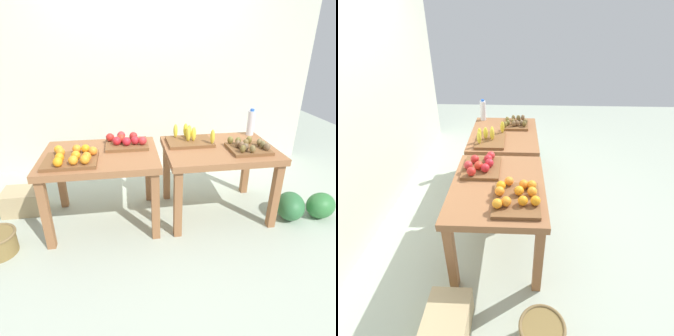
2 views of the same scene
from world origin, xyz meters
TOP-DOWN VIEW (x-y plane):
  - ground_plane at (0.00, 0.00)m, footprint 8.00×8.00m
  - back_wall at (0.00, 1.35)m, footprint 4.40×0.12m
  - display_table_left at (-0.56, 0.00)m, footprint 1.04×0.80m
  - display_table_right at (0.56, 0.00)m, footprint 1.04×0.80m
  - orange_bin at (-0.77, -0.16)m, footprint 0.45×0.38m
  - apple_bin at (-0.32, 0.17)m, footprint 0.42×0.34m
  - banana_crate at (0.30, 0.15)m, footprint 0.44×0.32m
  - kiwi_bin at (0.79, -0.14)m, footprint 0.36×0.32m
  - water_bottle at (1.00, 0.30)m, footprint 0.08×0.08m
  - watermelon_pile at (1.41, -0.25)m, footprint 0.71×0.43m
  - cardboard_produce_box at (-1.41, 0.30)m, footprint 0.40×0.30m

SIDE VIEW (x-z plane):
  - ground_plane at x=0.00m, z-range 0.00..0.00m
  - cardboard_produce_box at x=-1.41m, z-range 0.00..0.24m
  - watermelon_pile at x=1.41m, z-range 0.00..0.27m
  - display_table_left at x=-0.56m, z-range 0.26..0.98m
  - display_table_right at x=0.56m, z-range 0.26..0.98m
  - kiwi_bin at x=0.79m, z-range 0.71..0.81m
  - banana_crate at x=0.30m, z-range 0.68..0.85m
  - orange_bin at x=-0.77m, z-range 0.71..0.82m
  - apple_bin at x=-0.32m, z-range 0.71..0.82m
  - water_bottle at x=1.00m, z-range 0.71..0.99m
  - back_wall at x=0.00m, z-range 0.00..3.00m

